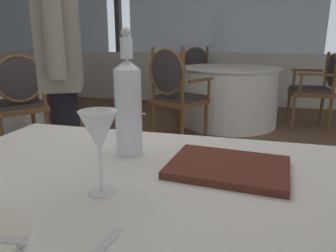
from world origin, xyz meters
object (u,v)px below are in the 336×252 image
at_px(dining_chair_0_1, 174,89).
at_px(diner_person_0, 62,63).
at_px(wine_glass, 99,133).
at_px(water_bottle, 128,105).
at_px(dining_chair_1_1, 18,97).
at_px(dining_chair_0_0, 198,72).
at_px(menu_book, 228,167).
at_px(dining_chair_0_2, 318,84).
at_px(dining_chair_1_2, 50,76).

xyz_separation_m(dining_chair_0_1, diner_person_0, (-0.23, -1.63, 0.37)).
xyz_separation_m(wine_glass, diner_person_0, (-0.68, 0.93, 0.07)).
relative_size(water_bottle, dining_chair_1_1, 0.39).
bearing_deg(dining_chair_0_0, dining_chair_0_1, -30.11).
bearing_deg(diner_person_0, dining_chair_1_1, -66.36).
relative_size(water_bottle, dining_chair_0_1, 0.37).
relative_size(water_bottle, dining_chair_0_0, 0.39).
xyz_separation_m(wine_glass, dining_chair_0_0, (-0.50, 4.38, -0.31)).
distance_m(menu_book, dining_chair_0_1, 2.47).
relative_size(dining_chair_0_2, dining_chair_1_1, 0.96).
xyz_separation_m(wine_glass, dining_chair_1_1, (-1.71, 1.79, -0.31)).
bearing_deg(dining_chair_0_1, water_bottle, -141.79).
xyz_separation_m(dining_chair_0_1, dining_chair_0_2, (1.54, 0.97, -0.03)).
height_order(wine_glass, dining_chair_0_0, dining_chair_0_0).
relative_size(dining_chair_0_0, diner_person_0, 0.58).
height_order(wine_glass, dining_chair_0_2, wine_glass).
bearing_deg(dining_chair_1_2, wine_glass, 41.07).
bearing_deg(water_bottle, dining_chair_0_2, 70.87).
height_order(water_bottle, menu_book, water_bottle).
xyz_separation_m(water_bottle, dining_chair_0_1, (-0.41, 2.29, -0.31)).
xyz_separation_m(dining_chair_1_2, diner_person_0, (1.76, -2.41, 0.39)).
distance_m(dining_chair_0_0, dining_chair_1_1, 2.86).
relative_size(wine_glass, dining_chair_1_2, 0.20).
bearing_deg(wine_glass, dining_chair_0_1, 99.86).
relative_size(dining_chair_0_2, dining_chair_1_2, 0.98).
bearing_deg(diner_person_0, menu_book, 115.86).
xyz_separation_m(dining_chair_1_1, diner_person_0, (1.04, -0.86, 0.38)).
distance_m(wine_glass, menu_book, 0.36).
bearing_deg(dining_chair_0_0, menu_book, -21.46).
xyz_separation_m(water_bottle, dining_chair_0_2, (1.13, 3.26, -0.34)).
bearing_deg(dining_chair_0_2, dining_chair_1_2, 1.08).
distance_m(water_bottle, diner_person_0, 0.93).
distance_m(dining_chair_1_1, dining_chair_1_2, 1.71).
bearing_deg(water_bottle, menu_book, -11.15).
bearing_deg(dining_chair_0_1, diner_person_0, -160.11).
distance_m(dining_chair_0_1, diner_person_0, 1.69).
xyz_separation_m(dining_chair_0_2, dining_chair_1_1, (-2.81, -1.74, 0.02)).
bearing_deg(wine_glass, dining_chair_1_2, 126.22).
relative_size(dining_chair_0_0, dining_chair_1_2, 1.02).
height_order(dining_chair_0_0, dining_chair_0_2, dining_chair_0_0).
bearing_deg(dining_chair_0_0, water_bottle, -25.44).
distance_m(dining_chair_0_1, dining_chair_0_2, 1.82).
bearing_deg(dining_chair_1_2, dining_chair_0_1, 73.48).
xyz_separation_m(water_bottle, dining_chair_1_1, (-1.68, 1.53, -0.32)).
bearing_deg(diner_person_0, wine_glass, 99.54).
relative_size(menu_book, dining_chair_1_1, 0.32).
height_order(dining_chair_0_0, dining_chair_1_1, dining_chair_0_0).
bearing_deg(menu_book, dining_chair_0_2, 81.43).
distance_m(water_bottle, menu_book, 0.34).
relative_size(dining_chair_0_2, diner_person_0, 0.55).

